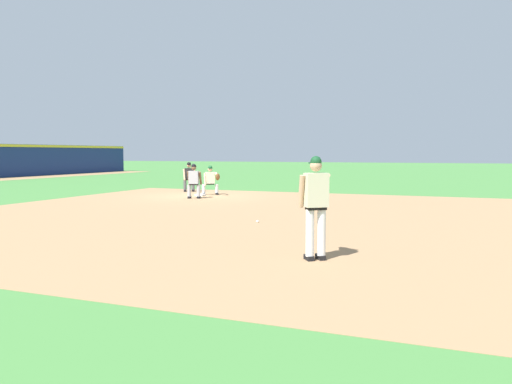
% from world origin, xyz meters
% --- Properties ---
extents(ground_plane, '(160.00, 160.00, 0.00)m').
position_xyz_m(ground_plane, '(0.00, 0.00, 0.00)').
color(ground_plane, '#47843D').
extents(infield_dirt_patch, '(18.00, 18.00, 0.01)m').
position_xyz_m(infield_dirt_patch, '(-5.54, -4.09, 0.00)').
color(infield_dirt_patch, '#A87F56').
rests_on(infield_dirt_patch, ground).
extents(first_base_bag, '(0.38, 0.38, 0.09)m').
position_xyz_m(first_base_bag, '(0.00, 0.00, 0.04)').
color(first_base_bag, white).
rests_on(first_base_bag, ground).
extents(baseball, '(0.07, 0.07, 0.07)m').
position_xyz_m(baseball, '(-7.00, -5.46, 0.04)').
color(baseball, white).
rests_on(baseball, ground).
extents(pitcher, '(0.85, 0.57, 1.86)m').
position_xyz_m(pitcher, '(-11.04, -8.16, 1.06)').
color(pitcher, black).
rests_on(pitcher, ground).
extents(first_baseman, '(0.80, 1.05, 1.34)m').
position_xyz_m(first_baseman, '(0.62, -0.21, 0.73)').
color(first_baseman, black).
rests_on(first_baseman, ground).
extents(baserunner, '(0.55, 0.66, 1.46)m').
position_xyz_m(baserunner, '(-1.21, -0.34, 0.79)').
color(baserunner, black).
rests_on(baserunner, ground).
extents(umpire, '(0.65, 0.68, 1.46)m').
position_xyz_m(umpire, '(1.98, 1.67, 0.79)').
color(umpire, black).
rests_on(umpire, ground).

